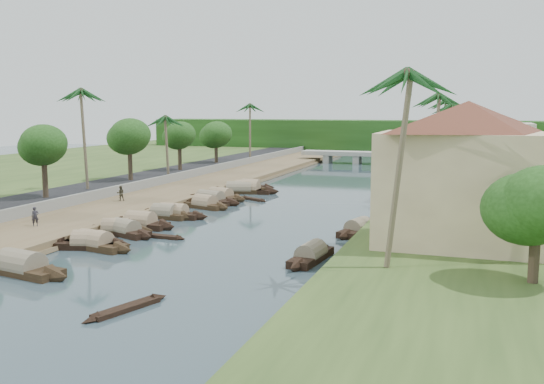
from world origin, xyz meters
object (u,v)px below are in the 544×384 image
(bridge, at_px, (373,155))
(person_near, at_px, (35,217))
(building_near, at_px, (466,173))
(sampan_0, at_px, (21,268))
(sampan_1, at_px, (89,243))

(bridge, xyz_separation_m, person_near, (-16.15, -76.61, -0.09))
(bridge, height_order, building_near, building_near)
(sampan_0, height_order, sampan_1, sampan_0)
(sampan_0, relative_size, sampan_1, 1.29)
(person_near, bearing_deg, building_near, -40.67)
(building_near, xyz_separation_m, sampan_1, (-27.73, -5.41, -5.97))
(bridge, xyz_separation_m, sampan_0, (-8.56, -87.04, -1.30))
(sampan_1, distance_m, person_near, 8.01)
(sampan_1, bearing_deg, sampan_0, -104.24)
(sampan_1, bearing_deg, person_near, 143.79)
(building_near, height_order, sampan_1, building_near)
(sampan_0, distance_m, sampan_1, 7.64)
(sampan_1, bearing_deg, building_near, -4.52)
(bridge, relative_size, person_near, 16.79)
(sampan_1, xyz_separation_m, person_near, (-7.41, 2.79, 1.22))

